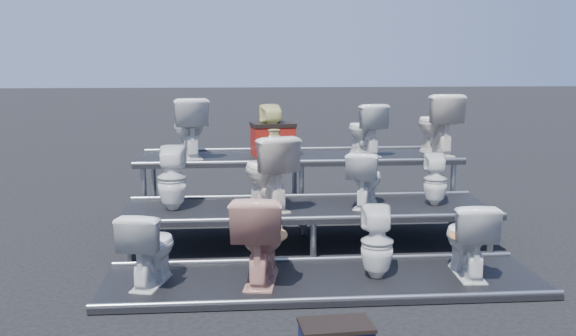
{
  "coord_description": "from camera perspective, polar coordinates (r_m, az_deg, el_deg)",
  "views": [
    {
      "loc": [
        -0.81,
        -7.15,
        2.16
      ],
      "look_at": [
        -0.23,
        0.1,
        0.9
      ],
      "focal_mm": 40.0,
      "sensor_mm": 36.0,
      "label": 1
    }
  ],
  "objects": [
    {
      "name": "red_crate",
      "position": [
        8.62,
        -1.36,
        2.44
      ],
      "size": [
        0.6,
        0.5,
        0.39
      ],
      "primitive_type": "cube",
      "rotation": [
        0.0,
        0.0,
        0.14
      ],
      "color": "maroon",
      "rests_on": "tier_back"
    },
    {
      "name": "toilet_7",
      "position": [
        7.64,
        12.97,
        -1.01
      ],
      "size": [
        0.31,
        0.31,
        0.6
      ],
      "primitive_type": "imported",
      "rotation": [
        0.0,
        0.0,
        3.0
      ],
      "color": "white",
      "rests_on": "tier_mid"
    },
    {
      "name": "toilet_11",
      "position": [
        8.91,
        13.1,
        3.85
      ],
      "size": [
        0.53,
        0.85,
        0.83
      ],
      "primitive_type": "imported",
      "rotation": [
        0.0,
        0.0,
        3.23
      ],
      "color": "white",
      "rests_on": "tier_back"
    },
    {
      "name": "ground",
      "position": [
        7.51,
        1.81,
        -6.91
      ],
      "size": [
        80.0,
        80.0,
        0.0
      ],
      "primitive_type": "plane",
      "color": "black",
      "rests_on": "ground"
    },
    {
      "name": "toilet_6",
      "position": [
        7.43,
        6.89,
        -0.94
      ],
      "size": [
        0.57,
        0.72,
        0.65
      ],
      "primitive_type": "imported",
      "rotation": [
        0.0,
        0.0,
        2.76
      ],
      "color": "white",
      "rests_on": "tier_mid"
    },
    {
      "name": "toilet_0",
      "position": [
        6.16,
        -12.18,
        -6.89
      ],
      "size": [
        0.56,
        0.77,
        0.71
      ],
      "primitive_type": "imported",
      "rotation": [
        0.0,
        0.0,
        2.89
      ],
      "color": "white",
      "rests_on": "tier_front"
    },
    {
      "name": "toilet_1",
      "position": [
        6.09,
        -2.48,
        -6.15
      ],
      "size": [
        0.6,
        0.9,
        0.85
      ],
      "primitive_type": "imported",
      "rotation": [
        0.0,
        0.0,
        2.98
      ],
      "color": "tan",
      "rests_on": "tier_front"
    },
    {
      "name": "toilet_10",
      "position": [
        8.67,
        6.84,
        3.45
      ],
      "size": [
        0.55,
        0.76,
        0.7
      ],
      "primitive_type": "imported",
      "rotation": [
        0.0,
        0.0,
        3.39
      ],
      "color": "white",
      "rests_on": "tier_back"
    },
    {
      "name": "tier_mid",
      "position": [
        7.45,
        1.82,
        -5.21
      ],
      "size": [
        4.2,
        1.2,
        0.46
      ],
      "primitive_type": "cube",
      "color": "black",
      "rests_on": "ground"
    },
    {
      "name": "tier_front",
      "position": [
        6.28,
        3.16,
        -10.05
      ],
      "size": [
        4.2,
        1.2,
        0.06
      ],
      "primitive_type": "cube",
      "color": "black",
      "rests_on": "ground"
    },
    {
      "name": "toilet_2",
      "position": [
        6.25,
        7.92,
        -6.57
      ],
      "size": [
        0.34,
        0.35,
        0.7
      ],
      "primitive_type": "imported",
      "rotation": [
        0.0,
        0.0,
        3.06
      ],
      "color": "white",
      "rests_on": "tier_front"
    },
    {
      "name": "toilet_5",
      "position": [
        7.27,
        -1.84,
        -0.3
      ],
      "size": [
        0.72,
        0.94,
        0.85
      ],
      "primitive_type": "imported",
      "rotation": [
        0.0,
        0.0,
        3.48
      ],
      "color": "white",
      "rests_on": "tier_mid"
    },
    {
      "name": "tier_back",
      "position": [
        8.66,
        0.87,
        -1.71
      ],
      "size": [
        4.2,
        1.2,
        0.86
      ],
      "primitive_type": "cube",
      "color": "black",
      "rests_on": "ground"
    },
    {
      "name": "toilet_4",
      "position": [
        7.31,
        -10.27,
        -0.9
      ],
      "size": [
        0.33,
        0.34,
        0.72
      ],
      "primitive_type": "imported",
      "rotation": [
        0.0,
        0.0,
        3.12
      ],
      "color": "white",
      "rests_on": "tier_mid"
    },
    {
      "name": "toilet_8",
      "position": [
        8.52,
        -8.81,
        3.6
      ],
      "size": [
        0.59,
        0.85,
        0.79
      ],
      "primitive_type": "imported",
      "rotation": [
        0.0,
        0.0,
        3.34
      ],
      "color": "white",
      "rests_on": "tier_back"
    },
    {
      "name": "toilet_9",
      "position": [
        8.51,
        -1.42,
        3.35
      ],
      "size": [
        0.36,
        0.37,
        0.69
      ],
      "primitive_type": "imported",
      "rotation": [
        0.0,
        0.0,
        3.33
      ],
      "color": "#E1DD8D",
      "rests_on": "tier_back"
    },
    {
      "name": "toilet_3",
      "position": [
        6.49,
        15.7,
        -6.02
      ],
      "size": [
        0.46,
        0.75,
        0.74
      ],
      "primitive_type": "imported",
      "rotation": [
        0.0,
        0.0,
        3.08
      ],
      "color": "white",
      "rests_on": "tier_front"
    }
  ]
}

